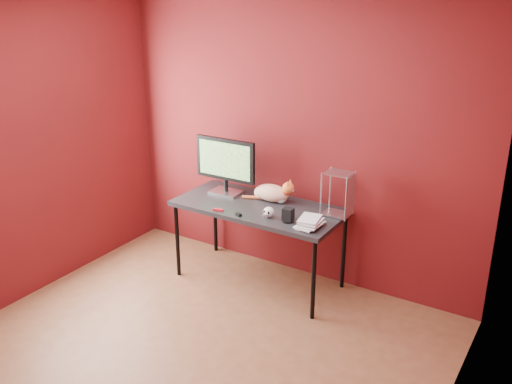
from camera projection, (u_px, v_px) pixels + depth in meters
The scene contains 11 objects.
room at pixel (167, 178), 3.61m from camera, with size 3.52×3.52×2.61m.
desk at pixel (259, 211), 5.04m from camera, with size 1.50×0.70×0.75m.
monitor at pixel (226, 163), 5.20m from camera, with size 0.61×0.20×0.52m.
cat at pixel (272, 193), 5.09m from camera, with size 0.49×0.19×0.23m.
skull_mug at pixel (269, 212), 4.76m from camera, with size 0.09×0.09×0.09m.
speaker at pixel (288, 215), 4.67m from camera, with size 0.10×0.10×0.12m.
book_stack at pixel (304, 174), 4.48m from camera, with size 0.20×0.24×0.86m.
wire_rack at pixel (338, 194), 4.76m from camera, with size 0.23×0.19×0.38m.
pocket_knife at pixel (218, 210), 4.90m from camera, with size 0.09×0.03×0.02m, color #AC0D1A.
black_gadget at pixel (239, 215), 4.80m from camera, with size 0.05×0.03×0.02m, color black.
washer at pixel (264, 215), 4.81m from camera, with size 0.04×0.04×0.00m, color #A7A7AB.
Camera 1 is at (2.28, -2.60, 2.64)m, focal length 40.00 mm.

